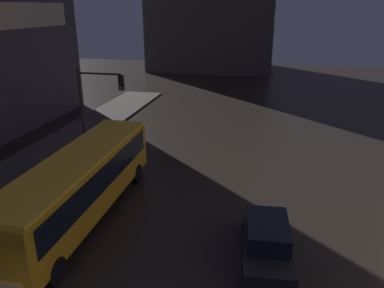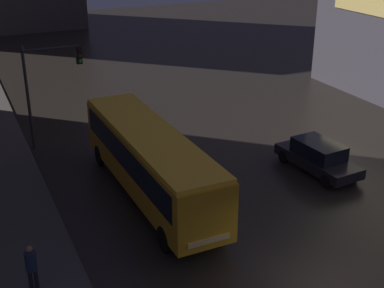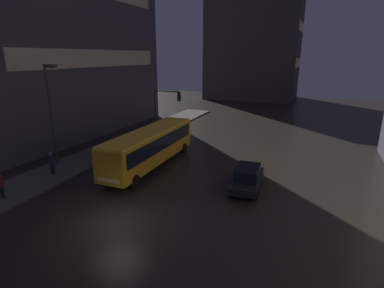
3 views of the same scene
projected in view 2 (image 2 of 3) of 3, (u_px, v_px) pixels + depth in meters
The scene contains 6 objects.
ground_plane at pixel (321, 288), 17.94m from camera, with size 120.00×120.00×0.00m, color black.
sidewalk_left at pixel (4, 207), 22.79m from camera, with size 4.00×48.00×0.15m.
bus_near at pixel (150, 157), 23.12m from camera, with size 2.58×11.23×3.08m.
car_taxi at pixel (318, 156), 25.90m from camera, with size 2.16×4.64×1.52m.
pedestrian_near at pixel (31, 265), 17.20m from camera, with size 0.52×0.52×1.73m.
traffic_light_main at pixel (47, 78), 27.63m from camera, with size 3.05×0.35×5.60m.
Camera 2 is at (-10.06, -11.42, 11.51)m, focal length 50.00 mm.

